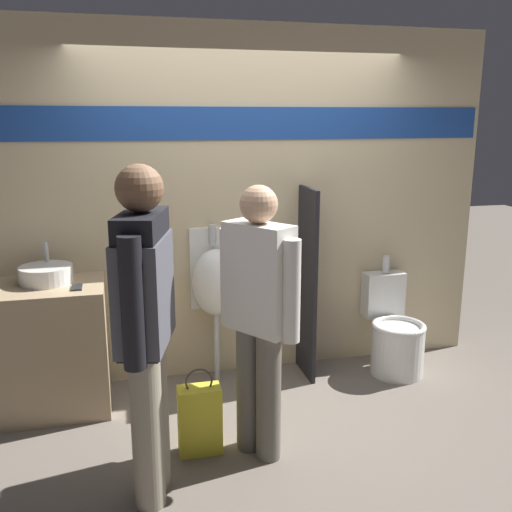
# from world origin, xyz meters

# --- Properties ---
(ground_plane) EXTENTS (16.00, 16.00, 0.00)m
(ground_plane) POSITION_xyz_m (0.00, 0.00, 0.00)
(ground_plane) COLOR #70665B
(display_wall) EXTENTS (3.97, 0.07, 2.70)m
(display_wall) POSITION_xyz_m (0.00, 0.60, 1.36)
(display_wall) COLOR beige
(display_wall) RESTS_ON ground_plane
(sink_counter) EXTENTS (0.87, 0.61, 0.91)m
(sink_counter) POSITION_xyz_m (-1.50, 0.27, 0.45)
(sink_counter) COLOR tan
(sink_counter) RESTS_ON ground_plane
(sink_basin) EXTENTS (0.36, 0.36, 0.26)m
(sink_basin) POSITION_xyz_m (-1.45, 0.33, 0.97)
(sink_basin) COLOR white
(sink_basin) RESTS_ON sink_counter
(cell_phone) EXTENTS (0.07, 0.14, 0.01)m
(cell_phone) POSITION_xyz_m (-1.24, 0.14, 0.91)
(cell_phone) COLOR #232328
(cell_phone) RESTS_ON sink_counter
(divider_near_counter) EXTENTS (0.03, 0.41, 1.51)m
(divider_near_counter) POSITION_xyz_m (0.46, 0.37, 0.75)
(divider_near_counter) COLOR black
(divider_near_counter) RESTS_ON ground_plane
(urinal_near_counter) EXTENTS (0.37, 0.30, 1.23)m
(urinal_near_counter) POSITION_xyz_m (-0.26, 0.43, 0.80)
(urinal_near_counter) COLOR silver
(urinal_near_counter) RESTS_ON ground_plane
(toilet) EXTENTS (0.43, 0.59, 0.92)m
(toilet) POSITION_xyz_m (1.17, 0.24, 0.30)
(toilet) COLOR white
(toilet) RESTS_ON ground_plane
(person_in_vest) EXTENTS (0.34, 0.61, 1.80)m
(person_in_vest) POSITION_xyz_m (-0.84, -0.89, 1.05)
(person_in_vest) COLOR gray
(person_in_vest) RESTS_ON ground_plane
(person_with_lanyard) EXTENTS (0.39, 0.49, 1.66)m
(person_with_lanyard) POSITION_xyz_m (-0.18, -0.64, 0.91)
(person_with_lanyard) COLOR #666056
(person_with_lanyard) RESTS_ON ground_plane
(shopping_bag) EXTENTS (0.26, 0.14, 0.56)m
(shopping_bag) POSITION_xyz_m (-0.53, -0.55, 0.22)
(shopping_bag) COLOR yellow
(shopping_bag) RESTS_ON ground_plane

